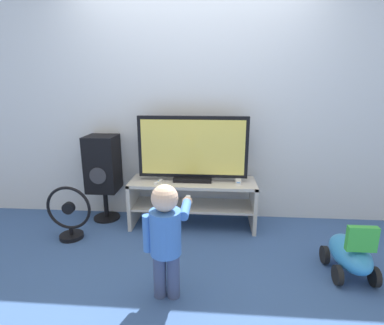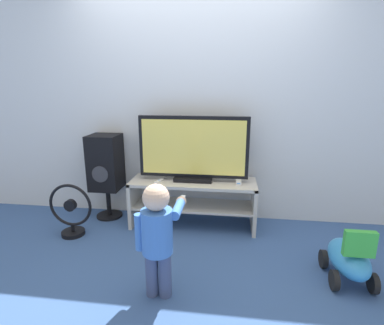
% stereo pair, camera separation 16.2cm
% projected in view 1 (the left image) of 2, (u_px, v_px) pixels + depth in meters
% --- Properties ---
extents(ground_plane, '(16.00, 16.00, 0.00)m').
position_uv_depth(ground_plane, '(191.00, 234.00, 3.01)').
color(ground_plane, '#38568C').
extents(wall_back, '(10.00, 0.06, 2.60)m').
position_uv_depth(wall_back, '(195.00, 100.00, 3.17)').
color(wall_back, silver).
rests_on(wall_back, ground_plane).
extents(tv_stand, '(1.30, 0.42, 0.49)m').
position_uv_depth(tv_stand, '(193.00, 196.00, 3.13)').
color(tv_stand, beige).
rests_on(tv_stand, ground_plane).
extents(television, '(1.11, 0.20, 0.67)m').
position_uv_depth(television, '(193.00, 150.00, 3.03)').
color(television, black).
rests_on(television, tv_stand).
extents(game_console, '(0.05, 0.16, 0.04)m').
position_uv_depth(game_console, '(238.00, 180.00, 3.04)').
color(game_console, white).
rests_on(game_console, tv_stand).
extents(remote_primary, '(0.07, 0.13, 0.03)m').
position_uv_depth(remote_primary, '(159.00, 182.00, 3.03)').
color(remote_primary, white).
rests_on(remote_primary, tv_stand).
extents(child, '(0.32, 0.47, 0.84)m').
position_uv_depth(child, '(166.00, 232.00, 2.02)').
color(child, '#3F4C72').
rests_on(child, ground_plane).
extents(speaker_tower, '(0.32, 0.32, 0.94)m').
position_uv_depth(speaker_tower, '(103.00, 166.00, 3.22)').
color(speaker_tower, black).
rests_on(speaker_tower, ground_plane).
extents(floor_fan, '(0.44, 0.22, 0.53)m').
position_uv_depth(floor_fan, '(69.00, 215.00, 2.88)').
color(floor_fan, black).
rests_on(floor_fan, ground_plane).
extents(ride_on_toy, '(0.31, 0.50, 0.48)m').
position_uv_depth(ride_on_toy, '(350.00, 254.00, 2.34)').
color(ride_on_toy, '#338CD1').
rests_on(ride_on_toy, ground_plane).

